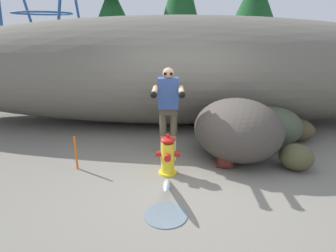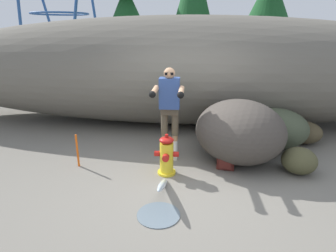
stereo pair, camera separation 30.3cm
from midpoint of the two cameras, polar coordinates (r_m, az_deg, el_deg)
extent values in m
cube|color=slate|center=(4.83, 1.11, -10.47)|extent=(56.00, 56.00, 0.04)
ellipsoid|color=#666056|center=(7.44, 1.27, 10.90)|extent=(14.93, 3.20, 2.66)
cylinder|color=yellow|center=(4.96, -1.82, -9.16)|extent=(0.31, 0.31, 0.04)
cylinder|color=yellow|center=(4.83, -1.86, -6.24)|extent=(0.23, 0.23, 0.52)
ellipsoid|color=red|center=(4.71, -1.89, -2.83)|extent=(0.24, 0.24, 0.10)
cylinder|color=red|center=(4.69, -1.90, -1.98)|extent=(0.06, 0.06, 0.05)
cylinder|color=red|center=(4.82, -3.76, -5.54)|extent=(0.09, 0.09, 0.09)
cylinder|color=red|center=(4.80, 0.04, -5.59)|extent=(0.09, 0.09, 0.09)
cylinder|color=red|center=(4.66, -1.97, -6.37)|extent=(0.11, 0.09, 0.11)
ellipsoid|color=silver|center=(4.31, -2.32, -11.62)|extent=(0.10, 1.04, 0.49)
cylinder|color=slate|center=(3.97, -2.74, -17.22)|extent=(0.58, 0.58, 0.01)
cube|color=beige|center=(5.51, -0.48, -5.86)|extent=(0.10, 0.26, 0.09)
cylinder|color=white|center=(5.50, -0.47, -4.04)|extent=(0.10, 0.10, 0.24)
cylinder|color=tan|center=(5.44, -0.48, -2.33)|extent=(0.10, 0.10, 0.11)
cylinder|color=brown|center=(5.34, -0.48, 0.44)|extent=(0.13, 0.13, 0.44)
cube|color=beige|center=(5.52, -2.57, -5.84)|extent=(0.10, 0.26, 0.09)
cylinder|color=white|center=(5.51, -2.55, -4.02)|extent=(0.10, 0.10, 0.24)
cylinder|color=tan|center=(5.45, -2.58, -2.31)|extent=(0.10, 0.10, 0.11)
cylinder|color=brown|center=(5.35, -2.62, 0.45)|extent=(0.13, 0.13, 0.44)
cube|color=brown|center=(5.27, -1.58, 3.24)|extent=(0.32, 0.20, 0.16)
cube|color=#2D4784|center=(5.13, -1.64, 6.51)|extent=(0.36, 0.24, 0.54)
cube|color=#1E3823|center=(5.32, -1.55, 7.25)|extent=(0.28, 0.16, 0.40)
sphere|color=tan|center=(5.05, -1.69, 10.37)|extent=(0.20, 0.20, 0.20)
cube|color=black|center=(4.96, -1.73, 10.29)|extent=(0.15, 0.02, 0.04)
cylinder|color=tan|center=(4.74, 0.83, 6.89)|extent=(0.09, 0.58, 0.09)
sphere|color=black|center=(4.47, 0.83, 6.19)|extent=(0.11, 0.11, 0.11)
cylinder|color=tan|center=(4.76, -4.51, 6.88)|extent=(0.09, 0.58, 0.09)
sphere|color=black|center=(4.50, -4.82, 6.18)|extent=(0.11, 0.11, 0.11)
cube|color=#511E19|center=(5.18, 9.69, -5.69)|extent=(0.33, 0.25, 0.44)
cube|color=#511E19|center=(5.09, 9.62, -6.96)|extent=(0.22, 0.09, 0.20)
torus|color=black|center=(5.09, 9.84, -3.22)|extent=(0.10, 0.10, 0.02)
cube|color=black|center=(5.29, 10.62, -5.23)|extent=(0.05, 0.04, 0.37)
cube|color=black|center=(5.29, 8.83, -5.13)|extent=(0.05, 0.04, 0.37)
ellipsoid|color=#3E4633|center=(6.34, 18.26, -0.03)|extent=(1.42, 1.34, 0.81)
ellipsoid|color=#423C36|center=(5.43, 12.06, -0.72)|extent=(2.22, 2.26, 1.14)
ellipsoid|color=#493F2A|center=(6.89, 22.92, -0.63)|extent=(0.85, 0.81, 0.47)
ellipsoid|color=#48472C|center=(5.44, 22.62, -5.71)|extent=(0.69, 0.69, 0.45)
cylinder|color=#47331E|center=(15.75, -11.03, 12.60)|extent=(0.32, 0.32, 1.53)
cone|color=#194C23|center=(15.68, -11.55, 20.65)|extent=(2.65, 2.65, 2.89)
cylinder|color=#47331E|center=(12.68, 1.64, 12.10)|extent=(0.24, 0.24, 1.78)
cylinder|color=#47331E|center=(12.86, 15.13, 11.42)|extent=(0.30, 0.30, 1.71)
cone|color=#194C23|center=(12.80, 16.03, 21.39)|extent=(2.48, 2.48, 2.76)
cylinder|color=#285193|center=(19.68, -17.81, 20.27)|extent=(1.08, 1.08, 6.39)
cylinder|color=#285193|center=(20.83, -26.28, 19.17)|extent=(1.08, 1.08, 6.39)
cylinder|color=#285193|center=(16.79, -21.28, 20.35)|extent=(1.08, 1.08, 6.39)
cylinder|color=#285193|center=(18.13, -30.78, 18.87)|extent=(1.08, 1.08, 6.39)
torus|color=#285193|center=(18.79, -24.06, 19.72)|extent=(3.29, 3.29, 0.10)
cylinder|color=#E55914|center=(5.28, -19.36, -5.10)|extent=(0.04, 0.04, 0.60)
camera|label=1|loc=(0.15, -91.75, -0.59)|focal=30.78mm
camera|label=2|loc=(0.15, 88.25, 0.59)|focal=30.78mm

